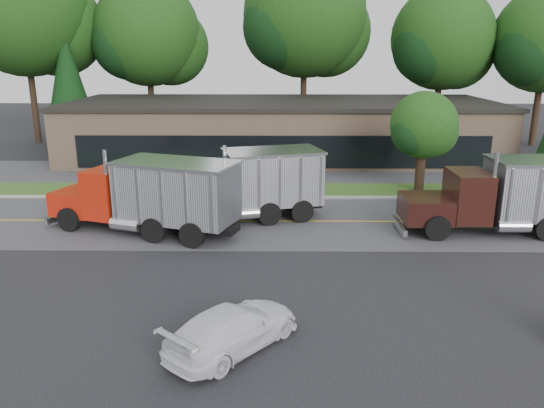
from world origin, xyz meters
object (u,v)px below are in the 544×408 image
Objects in this scene: dump_truck_maroon at (523,194)px; rally_car at (233,328)px; dump_truck_red at (153,194)px; dump_truck_blue at (251,183)px.

dump_truck_maroon is 15.79m from rally_car.
dump_truck_red and dump_truck_maroon have the same top height.
dump_truck_maroon is at bearing 155.53° from dump_truck_blue.
dump_truck_blue and dump_truck_maroon have the same top height.
dump_truck_red is 16.54m from dump_truck_maroon.
dump_truck_red is at bearing -25.84° from rally_car.
dump_truck_blue reaches higher than rally_car.
dump_truck_red is at bearing 0.53° from dump_truck_maroon.
dump_truck_red is 4.76m from dump_truck_blue.
dump_truck_blue is (4.28, 2.08, -0.01)m from dump_truck_red.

